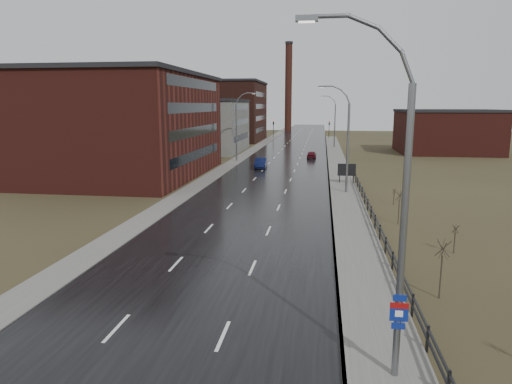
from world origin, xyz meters
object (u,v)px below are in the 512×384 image
(billboard, at_px, (347,170))
(car_far, at_px, (312,155))
(streetlight_main, at_px, (394,209))
(car_near, at_px, (261,163))

(billboard, relative_size, car_far, 0.65)
(streetlight_main, distance_m, billboard, 40.07)
(car_near, bearing_deg, streetlight_main, -80.85)
(billboard, distance_m, car_near, 17.13)
(streetlight_main, distance_m, car_far, 66.36)
(billboard, height_order, car_far, billboard)
(billboard, bearing_deg, car_near, 134.31)
(streetlight_main, bearing_deg, car_near, 102.27)
(car_near, distance_m, car_far, 15.69)
(car_far, bearing_deg, billboard, 101.66)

